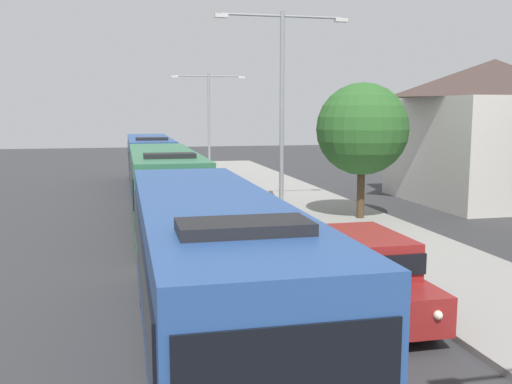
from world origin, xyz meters
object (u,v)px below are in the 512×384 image
object	(u,v)px
bus_middle	(150,160)
streetlamp_far	(209,109)
bus_second_in_line	(164,185)
streetlamp_mid	(282,92)
roadside_tree	(362,129)
bus_lead	(210,269)
white_suv	(364,272)

from	to	relation	value
bus_middle	streetlamp_far	world-z (taller)	streetlamp_far
bus_second_in_line	streetlamp_mid	size ratio (longest dim) A/B	1.31
bus_second_in_line	roadside_tree	xyz separation A→B (m)	(8.19, -0.73, 2.20)
bus_second_in_line	bus_middle	bearing A→B (deg)	90.00
bus_second_in_line	streetlamp_far	bearing A→B (deg)	77.63
bus_lead	white_suv	distance (m)	3.98
streetlamp_far	roadside_tree	world-z (taller)	streetlamp_far
bus_second_in_line	streetlamp_far	world-z (taller)	streetlamp_far
streetlamp_mid	roadside_tree	distance (m)	4.08
bus_lead	roadside_tree	xyz separation A→B (m)	(8.19, 12.13, 2.20)
bus_lead	streetlamp_mid	bearing A→B (deg)	69.76
roadside_tree	streetlamp_mid	bearing A→B (deg)	138.00
bus_lead	bus_second_in_line	world-z (taller)	same
bus_lead	streetlamp_far	distance (m)	38.00
bus_lead	streetlamp_mid	distance (m)	16.06
bus_middle	roadside_tree	world-z (taller)	roadside_tree
bus_second_in_line	bus_lead	bearing A→B (deg)	-90.00
bus_lead	bus_second_in_line	size ratio (longest dim) A/B	0.95
white_suv	roadside_tree	distance (m)	12.06
bus_middle	white_suv	world-z (taller)	bus_middle
bus_lead	bus_middle	world-z (taller)	same
streetlamp_mid	bus_lead	bearing A→B (deg)	-110.24
bus_lead	streetlamp_mid	size ratio (longest dim) A/B	1.25
white_suv	streetlamp_mid	bearing A→B (deg)	82.73
bus_second_in_line	streetlamp_far	distance (m)	25.41
bus_second_in_line	streetlamp_mid	distance (m)	6.84
bus_middle	white_suv	distance (m)	24.64
roadside_tree	white_suv	bearing A→B (deg)	-112.53
streetlamp_far	streetlamp_mid	bearing A→B (deg)	-90.00
streetlamp_mid	roadside_tree	bearing A→B (deg)	-42.00
white_suv	streetlamp_far	xyz separation A→B (m)	(1.70, 36.18, 3.81)
streetlamp_far	roadside_tree	distance (m)	25.53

